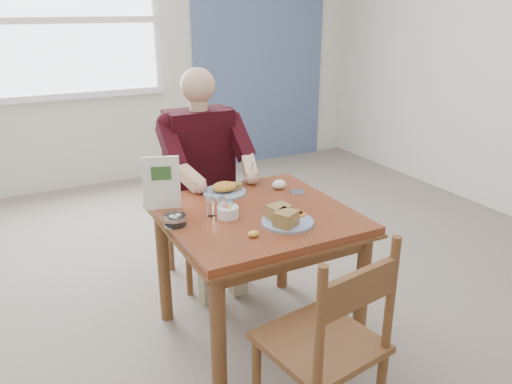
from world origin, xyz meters
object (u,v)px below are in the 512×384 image
chair_far (201,208)px  far_plate (225,189)px  chair_near (328,346)px  table (257,231)px  diner (204,163)px  near_plate (285,218)px

chair_far → far_plate: bearing=-94.1°
chair_far → chair_near: bearing=-93.0°
table → chair_far: bearing=90.0°
chair_far → diner: diner is taller
chair_far → diner: (0.00, -0.09, 0.33)m
chair_far → diner: 0.34m
table → chair_near: 0.78m
diner → far_plate: size_ratio=4.71×
table → diner: diner is taller
diner → near_plate: 0.91m
near_plate → far_plate: size_ratio=1.09×
table → chair_near: chair_near is taller
chair_near → far_plate: (0.05, 1.07, 0.30)m
diner → chair_near: bearing=-93.2°
chair_near → near_plate: size_ratio=2.95×
table → chair_near: bearing=-96.1°
chair_far → chair_near: size_ratio=1.00×
near_plate → table: bearing=104.3°
table → diner: 0.73m
chair_far → diner: bearing=-90.0°
chair_near → diner: (0.08, 1.47, 0.33)m
chair_near → near_plate: 0.65m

